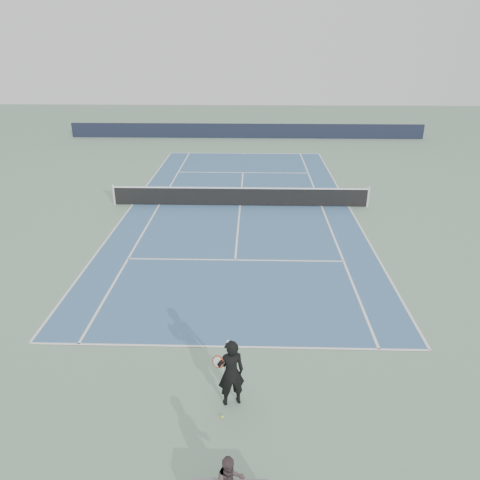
{
  "coord_description": "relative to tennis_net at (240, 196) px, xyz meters",
  "views": [
    {
      "loc": [
        0.65,
        -22.45,
        7.72
      ],
      "look_at": [
        0.2,
        -7.0,
        1.1
      ],
      "focal_mm": 35.0,
      "sensor_mm": 36.0,
      "label": 1
    }
  ],
  "objects": [
    {
      "name": "tennis_ball",
      "position": [
        0.03,
        -14.5,
        -0.47
      ],
      "size": [
        0.07,
        0.07,
        0.07
      ],
      "primitive_type": "sphere",
      "color": "#D6EA2F",
      "rests_on": "ground"
    },
    {
      "name": "windscreen_far",
      "position": [
        0.0,
        17.88,
        0.1
      ],
      "size": [
        30.0,
        0.25,
        1.2
      ],
      "primitive_type": "cube",
      "color": "black",
      "rests_on": "ground"
    },
    {
      "name": "ground",
      "position": [
        0.0,
        0.0,
        -0.5
      ],
      "size": [
        80.0,
        80.0,
        0.0
      ],
      "primitive_type": "plane",
      "color": "gray"
    },
    {
      "name": "tennis_net",
      "position": [
        0.0,
        0.0,
        0.0
      ],
      "size": [
        12.9,
        0.1,
        1.07
      ],
      "color": "silver",
      "rests_on": "ground"
    },
    {
      "name": "court_surface",
      "position": [
        0.0,
        0.0,
        -0.5
      ],
      "size": [
        10.97,
        23.77,
        0.01
      ],
      "primitive_type": "cube",
      "color": "#395F88",
      "rests_on": "ground"
    },
    {
      "name": "tennis_player",
      "position": [
        0.2,
        -13.99,
        0.35
      ],
      "size": [
        0.82,
        0.63,
        1.7
      ],
      "color": "black",
      "rests_on": "ground"
    }
  ]
}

